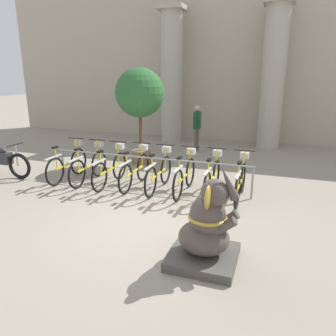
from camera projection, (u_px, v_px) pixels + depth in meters
name	position (u px, v px, depth m)	size (l,w,h in m)	color
ground_plane	(142.00, 223.00, 6.21)	(60.00, 60.00, 0.00)	gray
building_facade	(225.00, 66.00, 13.18)	(20.00, 0.20, 6.00)	#B2A893
column_left	(172.00, 76.00, 12.97)	(1.05, 1.05, 5.16)	#ADA899
column_right	(273.00, 76.00, 11.78)	(1.05, 1.05, 5.16)	#ADA899
bike_rack	(148.00, 162.00, 8.01)	(5.11, 0.05, 0.77)	gray
bicycle_0	(68.00, 164.00, 8.66)	(0.48, 1.77, 1.04)	black
bicycle_1	(89.00, 166.00, 8.46)	(0.48, 1.77, 1.04)	black
bicycle_2	(111.00, 169.00, 8.23)	(0.48, 1.77, 1.04)	black
bicycle_3	(135.00, 170.00, 8.10)	(0.48, 1.77, 1.04)	black
bicycle_4	(159.00, 173.00, 7.87)	(0.48, 1.77, 1.04)	black
bicycle_5	(185.00, 176.00, 7.67)	(0.48, 1.77, 1.04)	black
bicycle_6	(212.00, 178.00, 7.49)	(0.48, 1.77, 1.04)	black
bicycle_7	(241.00, 181.00, 7.27)	(0.48, 1.77, 1.04)	black
elephant_statue	(207.00, 230.00, 4.81)	(1.00, 1.00, 1.55)	#4C4742
person_pedestrian	(197.00, 124.00, 11.67)	(0.22, 0.47, 1.65)	brown
potted_tree	(140.00, 96.00, 9.76)	(1.46, 1.46, 2.90)	brown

